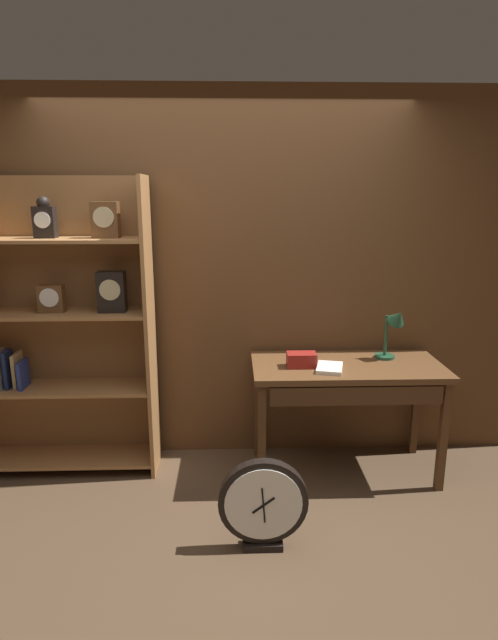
# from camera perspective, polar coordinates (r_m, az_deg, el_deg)

# --- Properties ---
(ground_plane) EXTENTS (10.00, 10.00, 0.00)m
(ground_plane) POSITION_cam_1_polar(r_m,az_deg,el_deg) (2.98, -2.69, -25.66)
(ground_plane) COLOR #4C3826
(back_wood_panel) EXTENTS (4.80, 0.05, 2.60)m
(back_wood_panel) POSITION_cam_1_polar(r_m,az_deg,el_deg) (3.63, -2.66, 4.42)
(back_wood_panel) COLOR brown
(back_wood_panel) RESTS_ON ground
(bookshelf) EXTENTS (1.32, 0.35, 2.01)m
(bookshelf) POSITION_cam_1_polar(r_m,az_deg,el_deg) (3.69, -21.14, -0.83)
(bookshelf) COLOR #9E6B3D
(bookshelf) RESTS_ON ground
(workbench) EXTENTS (1.27, 0.60, 0.79)m
(workbench) POSITION_cam_1_polar(r_m,az_deg,el_deg) (3.50, 10.93, -6.52)
(workbench) COLOR brown
(workbench) RESTS_ON ground
(desk_lamp) EXTENTS (0.21, 0.21, 0.37)m
(desk_lamp) POSITION_cam_1_polar(r_m,az_deg,el_deg) (3.59, 15.91, -0.74)
(desk_lamp) COLOR #1E472D
(desk_lamp) RESTS_ON workbench
(toolbox_small) EXTENTS (0.19, 0.11, 0.09)m
(toolbox_small) POSITION_cam_1_polar(r_m,az_deg,el_deg) (3.38, 5.87, -4.44)
(toolbox_small) COLOR maroon
(toolbox_small) RESTS_ON workbench
(open_repair_manual) EXTENTS (0.21, 0.25, 0.02)m
(open_repair_manual) POSITION_cam_1_polar(r_m,az_deg,el_deg) (3.36, 8.97, -5.29)
(open_repair_manual) COLOR silver
(open_repair_manual) RESTS_ON workbench
(round_clock_large) EXTENTS (0.49, 0.11, 0.53)m
(round_clock_large) POSITION_cam_1_polar(r_m,az_deg,el_deg) (2.94, 1.58, -19.83)
(round_clock_large) COLOR black
(round_clock_large) RESTS_ON ground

